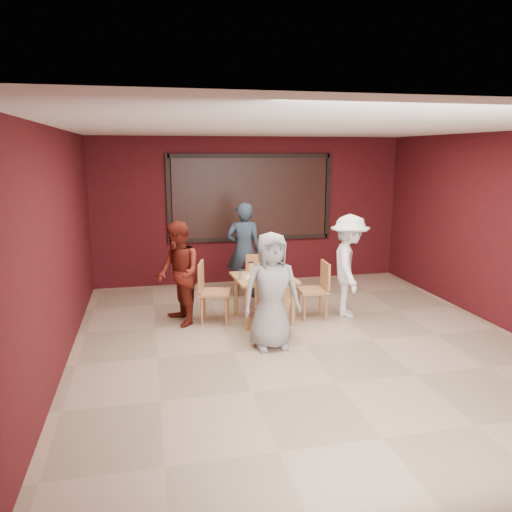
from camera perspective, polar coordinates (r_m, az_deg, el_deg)
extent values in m
plane|color=tan|center=(6.74, 5.61, -10.13)|extent=(7.00, 7.00, 0.00)
cube|color=black|center=(9.63, -0.57, 6.67)|extent=(3.00, 0.02, 1.50)
cube|color=#B27E49|center=(7.47, 0.87, -2.50)|extent=(0.91, 0.91, 0.04)
cylinder|color=#B27E49|center=(7.80, -2.30, -4.50)|extent=(0.06, 0.06, 0.65)
cylinder|color=#B27E49|center=(7.97, 2.56, -4.12)|extent=(0.06, 0.06, 0.65)
cylinder|color=#B27E49|center=(7.15, -1.03, -6.00)|extent=(0.06, 0.06, 0.65)
cylinder|color=#B27E49|center=(7.35, 4.23, -5.55)|extent=(0.06, 0.06, 0.65)
cylinder|color=white|center=(7.20, 1.38, -2.84)|extent=(0.22, 0.22, 0.01)
cone|color=#E0AF4F|center=(7.20, 1.38, -2.72)|extent=(0.20, 0.20, 0.02)
cylinder|color=#F8E4C5|center=(7.14, 2.47, -2.45)|extent=(0.09, 0.09, 0.14)
cylinder|color=black|center=(7.12, 2.48, -1.86)|extent=(0.09, 0.09, 0.01)
cylinder|color=white|center=(7.72, 0.41, -1.84)|extent=(0.22, 0.22, 0.01)
cone|color=#E0AF4F|center=(7.72, 0.41, -1.73)|extent=(0.20, 0.20, 0.02)
cylinder|color=#F8E4C5|center=(7.76, -0.59, -1.28)|extent=(0.09, 0.09, 0.14)
cylinder|color=black|center=(7.74, -0.59, -0.73)|extent=(0.09, 0.09, 0.01)
cylinder|color=white|center=(7.40, -1.19, -2.43)|extent=(0.22, 0.22, 0.01)
cone|color=#E0AF4F|center=(7.40, -1.19, -2.32)|extent=(0.20, 0.20, 0.02)
cylinder|color=#F8E4C5|center=(7.26, -1.65, -2.20)|extent=(0.09, 0.09, 0.14)
cylinder|color=black|center=(7.24, -1.66, -1.62)|extent=(0.09, 0.09, 0.01)
cylinder|color=white|center=(7.53, 2.90, -2.21)|extent=(0.22, 0.22, 0.01)
cone|color=#E0AF4F|center=(7.52, 2.90, -2.10)|extent=(0.20, 0.20, 0.02)
cylinder|color=#F8E4C5|center=(7.65, 3.28, -1.50)|extent=(0.09, 0.09, 0.14)
cylinder|color=black|center=(7.63, 3.28, -0.94)|extent=(0.09, 0.09, 0.01)
cylinder|color=silver|center=(7.44, 1.47, -2.01)|extent=(0.06, 0.06, 0.10)
cylinder|color=silver|center=(7.39, 1.14, -2.17)|extent=(0.05, 0.05, 0.08)
cylinder|color=#BF340D|center=(7.39, 0.41, -1.93)|extent=(0.07, 0.07, 0.15)
cube|color=black|center=(7.49, 0.76, -1.90)|extent=(0.13, 0.08, 0.11)
cube|color=#B47A46|center=(6.84, 1.98, -5.60)|extent=(0.58, 0.58, 0.04)
cylinder|color=#B47A46|center=(7.08, 3.60, -7.09)|extent=(0.04, 0.04, 0.44)
cylinder|color=#B47A46|center=(7.11, 0.62, -6.98)|extent=(0.04, 0.04, 0.44)
cylinder|color=#B47A46|center=(6.73, 3.39, -8.09)|extent=(0.04, 0.04, 0.44)
cylinder|color=#B47A46|center=(6.77, 0.26, -7.97)|extent=(0.04, 0.04, 0.44)
cube|color=#B47A46|center=(6.57, 1.83, -3.98)|extent=(0.44, 0.19, 0.43)
cube|color=#B47A46|center=(8.22, 0.21, -2.96)|extent=(0.48, 0.48, 0.04)
cylinder|color=#B47A46|center=(8.13, -0.95, -4.73)|extent=(0.03, 0.03, 0.40)
cylinder|color=#B47A46|center=(8.12, 1.37, -4.74)|extent=(0.03, 0.03, 0.40)
cylinder|color=#B47A46|center=(8.44, -0.90, -4.10)|extent=(0.03, 0.03, 0.40)
cylinder|color=#B47A46|center=(8.44, 1.33, -4.10)|extent=(0.03, 0.03, 0.40)
cube|color=#B47A46|center=(8.35, 0.22, -1.10)|extent=(0.40, 0.12, 0.39)
cube|color=#B47A46|center=(7.48, -4.73, -4.19)|extent=(0.53, 0.53, 0.04)
cylinder|color=#B47A46|center=(7.37, -3.43, -6.36)|extent=(0.04, 0.04, 0.43)
cylinder|color=#B47A46|center=(7.71, -3.24, -5.53)|extent=(0.04, 0.04, 0.43)
cylinder|color=#B47A46|center=(7.40, -6.22, -6.33)|extent=(0.04, 0.04, 0.43)
cylinder|color=#B47A46|center=(7.74, -5.90, -5.50)|extent=(0.04, 0.04, 0.43)
cube|color=#B47A46|center=(7.44, -6.30, -2.30)|extent=(0.14, 0.44, 0.42)
cube|color=#B47A46|center=(7.70, 6.51, -3.94)|extent=(0.45, 0.45, 0.04)
cylinder|color=#B47A46|center=(7.88, 4.94, -5.25)|extent=(0.04, 0.04, 0.41)
cylinder|color=#B47A46|center=(7.56, 5.56, -6.00)|extent=(0.04, 0.04, 0.41)
cylinder|color=#B47A46|center=(7.96, 7.34, -5.12)|extent=(0.04, 0.04, 0.41)
cylinder|color=#B47A46|center=(7.65, 8.05, -5.85)|extent=(0.04, 0.04, 0.41)
cube|color=#B47A46|center=(7.69, 7.93, -2.14)|extent=(0.06, 0.42, 0.40)
imported|color=gray|center=(6.41, 1.78, -4.01)|extent=(0.76, 0.51, 1.53)
imported|color=#283748|center=(8.68, -1.40, 0.68)|extent=(0.67, 0.50, 1.67)
imported|color=maroon|center=(7.37, -8.87, -2.00)|extent=(0.75, 0.87, 1.54)
imported|color=white|center=(7.81, 10.57, -1.11)|extent=(0.86, 1.15, 1.58)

